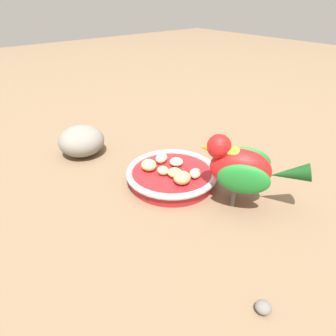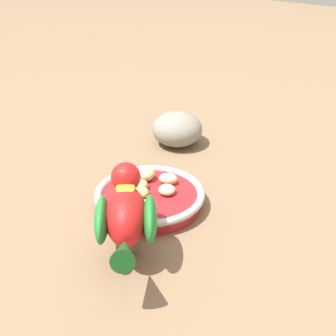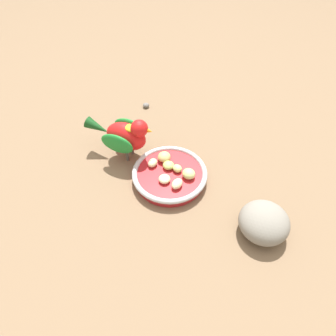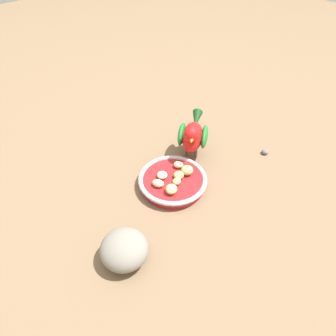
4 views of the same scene
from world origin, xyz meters
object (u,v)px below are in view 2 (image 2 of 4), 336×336
at_px(apple_piece_0, 146,174).
at_px(apple_piece_1, 128,197).
at_px(feeding_bowl, 150,197).
at_px(rock_large, 177,129).
at_px(apple_piece_3, 141,185).
at_px(apple_piece_2, 170,179).
at_px(apple_piece_4, 167,190).
at_px(parrot, 126,214).
at_px(apple_piece_5, 140,192).
at_px(apple_piece_6, 145,205).

bearing_deg(apple_piece_0, apple_piece_1, -166.45).
relative_size(feeding_bowl, apple_piece_0, 5.84).
bearing_deg(apple_piece_0, rock_large, 15.27).
height_order(apple_piece_1, apple_piece_3, apple_piece_1).
distance_m(apple_piece_1, apple_piece_2, 0.09).
bearing_deg(apple_piece_3, apple_piece_4, -76.25).
bearing_deg(parrot, apple_piece_0, -8.63).
height_order(feeding_bowl, rock_large, rock_large).
distance_m(apple_piece_3, rock_large, 0.24).
bearing_deg(apple_piece_2, apple_piece_5, 161.91).
height_order(apple_piece_3, apple_piece_4, apple_piece_3).
xyz_separation_m(feeding_bowl, apple_piece_1, (-0.04, 0.01, 0.02)).
xyz_separation_m(apple_piece_1, apple_piece_5, (0.03, -0.01, -0.00)).
distance_m(apple_piece_0, apple_piece_6, 0.10).
distance_m(apple_piece_3, apple_piece_6, 0.06).
distance_m(feeding_bowl, apple_piece_2, 0.05).
distance_m(apple_piece_0, apple_piece_3, 0.03).
bearing_deg(apple_piece_0, parrot, -154.14).
height_order(apple_piece_0, parrot, parrot).
xyz_separation_m(apple_piece_5, rock_large, (0.25, 0.08, 0.00)).
bearing_deg(feeding_bowl, apple_piece_5, 156.71).
relative_size(feeding_bowl, apple_piece_1, 5.60).
relative_size(apple_piece_1, parrot, 0.20).
bearing_deg(apple_piece_6, apple_piece_2, 5.65).
height_order(feeding_bowl, apple_piece_2, apple_piece_2).
distance_m(apple_piece_2, apple_piece_4, 0.03).
height_order(apple_piece_3, rock_large, rock_large).
relative_size(apple_piece_1, apple_piece_2, 1.03).
relative_size(apple_piece_0, apple_piece_4, 1.12).
bearing_deg(apple_piece_5, apple_piece_4, -45.25).
bearing_deg(feeding_bowl, apple_piece_3, 77.26).
xyz_separation_m(apple_piece_2, apple_piece_5, (-0.06, 0.02, -0.00)).
height_order(apple_piece_5, apple_piece_6, same).
height_order(apple_piece_4, apple_piece_5, apple_piece_5).
relative_size(apple_piece_3, apple_piece_4, 0.86).
bearing_deg(apple_piece_6, apple_piece_5, 45.74).
distance_m(feeding_bowl, parrot, 0.15).
bearing_deg(apple_piece_1, rock_large, 14.77).
height_order(apple_piece_2, apple_piece_6, apple_piece_2).
distance_m(feeding_bowl, apple_piece_3, 0.03).
bearing_deg(apple_piece_6, parrot, -162.15).
bearing_deg(rock_large, apple_piece_6, -158.88).
height_order(apple_piece_2, rock_large, rock_large).
height_order(apple_piece_1, parrot, parrot).
relative_size(apple_piece_1, apple_piece_3, 1.36).
bearing_deg(parrot, apple_piece_3, -7.43).
bearing_deg(apple_piece_3, apple_piece_5, -148.95).
xyz_separation_m(feeding_bowl, apple_piece_3, (0.00, 0.02, 0.02)).
bearing_deg(apple_piece_4, rock_large, 26.89).
height_order(apple_piece_0, apple_piece_1, apple_piece_1).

